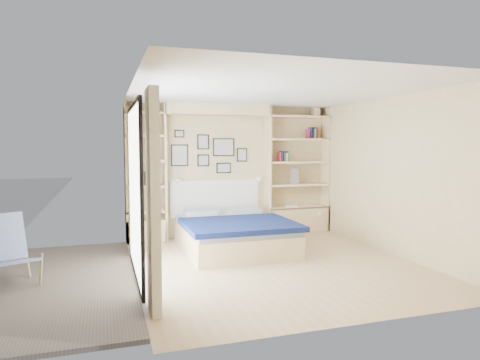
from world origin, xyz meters
name	(u,v)px	position (x,y,z in m)	size (l,w,h in m)	color
ground	(274,263)	(0.00, 0.00, 0.00)	(4.50, 4.50, 0.00)	tan
room_shell	(221,183)	(-0.39, 1.52, 1.08)	(4.50, 4.50, 4.50)	tan
bed	(233,233)	(-0.32, 1.03, 0.28)	(1.74, 2.29, 1.07)	beige
photo_gallery	(208,152)	(-0.45, 2.22, 1.60)	(1.48, 0.02, 0.82)	black
reading_lamps	(219,179)	(-0.30, 2.00, 1.10)	(1.92, 0.12, 0.15)	silver
shelf_decor	(287,147)	(1.11, 2.07, 1.70)	(3.54, 0.23, 2.03)	#A51E1E
deck_chair	(9,251)	(-3.51, 0.15, 0.42)	(0.83, 1.01, 0.88)	tan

